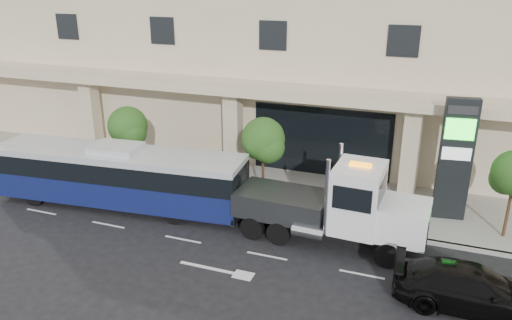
# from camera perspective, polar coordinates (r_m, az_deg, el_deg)

# --- Properties ---
(ground) EXTENTS (120.00, 120.00, 0.00)m
(ground) POSITION_cam_1_polar(r_m,az_deg,el_deg) (22.74, 2.51, -9.04)
(ground) COLOR black
(ground) RESTS_ON ground
(sidewalk) EXTENTS (120.00, 6.00, 0.15)m
(sidewalk) POSITION_cam_1_polar(r_m,az_deg,el_deg) (27.00, 5.80, -3.94)
(sidewalk) COLOR gray
(sidewalk) RESTS_ON ground
(curb) EXTENTS (120.00, 0.30, 0.15)m
(curb) POSITION_cam_1_polar(r_m,az_deg,el_deg) (24.39, 3.97, -6.70)
(curb) COLOR gray
(curb) RESTS_ON ground
(tree_left) EXTENTS (2.27, 2.20, 4.22)m
(tree_left) POSITION_cam_1_polar(r_m,az_deg,el_deg) (28.70, -14.39, 3.48)
(tree_left) COLOR #422B19
(tree_left) RESTS_ON sidewalk
(tree_mid) EXTENTS (2.28, 2.20, 4.38)m
(tree_mid) POSITION_cam_1_polar(r_m,az_deg,el_deg) (25.11, 0.87, 2.06)
(tree_mid) COLOR #422B19
(tree_mid) RESTS_ON sidewalk
(city_bus) EXTENTS (13.18, 3.92, 3.29)m
(city_bus) POSITION_cam_1_polar(r_m,az_deg,el_deg) (26.11, -15.42, -1.68)
(city_bus) COLOR black
(city_bus) RESTS_ON ground
(tow_truck) EXTENTS (9.48, 2.69, 4.31)m
(tow_truck) POSITION_cam_1_polar(r_m,az_deg,el_deg) (21.86, 9.31, -5.36)
(tow_truck) COLOR #2D3033
(tow_truck) RESTS_ON ground
(black_sedan) EXTENTS (5.52, 2.41, 1.58)m
(black_sedan) POSITION_cam_1_polar(r_m,az_deg,el_deg) (19.74, 23.48, -13.30)
(black_sedan) COLOR black
(black_sedan) RESTS_ON ground
(signage_pylon) EXTENTS (1.52, 0.73, 5.89)m
(signage_pylon) POSITION_cam_1_polar(r_m,az_deg,el_deg) (24.94, 21.82, 0.11)
(signage_pylon) COLOR black
(signage_pylon) RESTS_ON sidewalk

